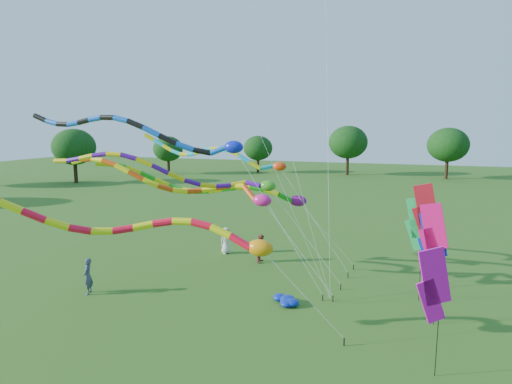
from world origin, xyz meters
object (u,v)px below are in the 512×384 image
(tube_kite_red, at_px, (155,230))
(blue_nylon_heap, at_px, (286,300))
(tube_kite_orange, at_px, (189,185))
(person_b, at_px, (88,276))
(person_c, at_px, (262,248))
(person_a, at_px, (226,240))

(tube_kite_red, bearing_deg, blue_nylon_heap, 36.58)
(blue_nylon_heap, bearing_deg, tube_kite_orange, 171.63)
(tube_kite_red, relative_size, person_b, 7.31)
(person_c, bearing_deg, tube_kite_orange, 152.18)
(tube_kite_red, distance_m, person_b, 7.19)
(person_a, distance_m, person_b, 9.01)
(tube_kite_red, bearing_deg, person_b, 136.82)
(blue_nylon_heap, bearing_deg, person_c, 118.03)
(person_a, xyz_separation_m, person_b, (-3.76, -8.19, 0.04))
(person_b, bearing_deg, tube_kite_orange, 97.46)
(tube_kite_red, xyz_separation_m, person_a, (-1.86, 11.10, -3.45))
(person_b, distance_m, person_c, 9.67)
(person_c, bearing_deg, person_b, 136.32)
(tube_kite_orange, xyz_separation_m, person_c, (2.23, 4.67, -4.31))
(person_c, bearing_deg, blue_nylon_heap, -154.29)
(blue_nylon_heap, xyz_separation_m, person_c, (-2.89, 5.43, 0.62))
(tube_kite_red, bearing_deg, person_c, 69.89)
(tube_kite_orange, height_order, person_a, tube_kite_orange)
(tube_kite_red, relative_size, tube_kite_orange, 0.94)
(tube_kite_orange, bearing_deg, person_a, 92.94)
(tube_kite_red, height_order, person_b, tube_kite_red)
(person_b, bearing_deg, person_c, 114.24)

